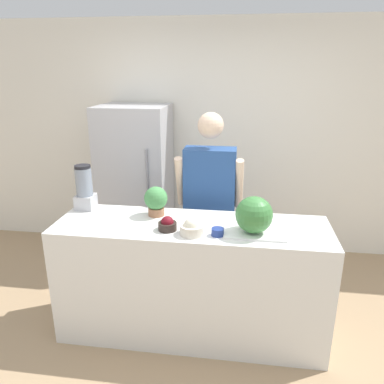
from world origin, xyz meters
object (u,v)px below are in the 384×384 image
(person, at_px, (209,205))
(blender, at_px, (84,188))
(watermelon, at_px, (254,215))
(bowl_small_blue, at_px, (218,232))
(refrigerator, at_px, (136,183))
(potted_plant, at_px, (156,200))
(bowl_cherries, at_px, (167,225))
(bowl_cream, at_px, (192,228))

(person, bearing_deg, blender, -158.08)
(person, relative_size, watermelon, 6.53)
(person, xyz_separation_m, bowl_small_blue, (0.13, -0.78, 0.10))
(person, distance_m, blender, 1.11)
(refrigerator, height_order, watermelon, refrigerator)
(bowl_small_blue, relative_size, blender, 0.24)
(watermelon, height_order, potted_plant, watermelon)
(potted_plant, bearing_deg, refrigerator, 113.87)
(refrigerator, distance_m, bowl_small_blue, 1.76)
(person, xyz_separation_m, bowl_cherries, (-0.24, -0.73, 0.11))
(watermelon, distance_m, potted_plant, 0.81)
(person, relative_size, blender, 4.60)
(bowl_small_blue, bearing_deg, blender, 161.87)
(bowl_cream, xyz_separation_m, blender, (-0.96, 0.38, 0.13))
(watermelon, relative_size, bowl_cherries, 1.94)
(blender, xyz_separation_m, potted_plant, (0.62, -0.06, -0.05))
(bowl_small_blue, bearing_deg, person, 99.73)
(bowl_cherries, height_order, blender, blender)
(refrigerator, xyz_separation_m, bowl_small_blue, (1.02, -1.43, 0.13))
(bowl_small_blue, distance_m, potted_plant, 0.61)
(blender, relative_size, potted_plant, 1.58)
(bowl_cream, bearing_deg, blender, 158.30)
(refrigerator, bearing_deg, watermelon, -47.25)
(bowl_cherries, xyz_separation_m, bowl_cream, (0.19, -0.05, 0.01))
(watermelon, xyz_separation_m, bowl_cherries, (-0.62, -0.02, -0.10))
(bowl_cherries, relative_size, bowl_small_blue, 1.53)
(refrigerator, distance_m, blender, 1.10)
(watermelon, bearing_deg, person, 118.27)
(watermelon, height_order, blender, blender)
(bowl_small_blue, xyz_separation_m, blender, (-1.14, 0.37, 0.15))
(watermelon, height_order, bowl_cherries, watermelon)
(bowl_cherries, xyz_separation_m, potted_plant, (-0.15, 0.27, 0.09))
(bowl_small_blue, bearing_deg, refrigerator, 125.31)
(bowl_cherries, bearing_deg, person, 72.02)
(watermelon, xyz_separation_m, potted_plant, (-0.77, 0.25, -0.02))
(blender, bearing_deg, bowl_small_blue, -18.13)
(bowl_cherries, relative_size, bowl_cream, 0.79)
(bowl_cream, distance_m, blender, 1.04)
(person, xyz_separation_m, blender, (-1.01, -0.40, 0.25))
(bowl_cream, xyz_separation_m, potted_plant, (-0.34, 0.32, 0.08))
(person, bearing_deg, potted_plant, -129.52)
(bowl_cream, bearing_deg, person, 86.37)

